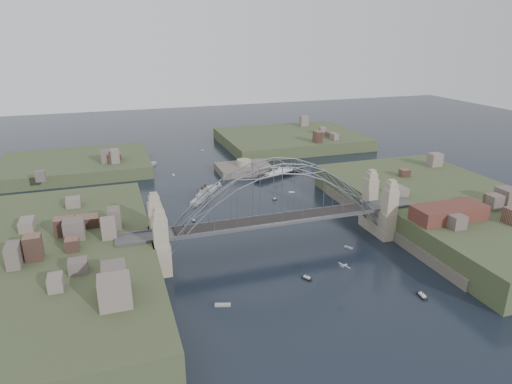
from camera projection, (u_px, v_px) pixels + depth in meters
The scene contains 26 objects.
ground at pixel (277, 247), 123.59m from camera, with size 500.00×500.00×0.00m, color black.
bridge at pixel (278, 205), 119.45m from camera, with size 84.00×13.80×24.60m.
shore_west at pixel (49, 274), 105.79m from camera, with size 50.50×90.00×12.00m.
shore_east at pixel (449, 215), 140.07m from camera, with size 50.50×90.00×12.00m.
headland_nw at pixel (77, 169), 191.81m from camera, with size 60.00×45.00×9.00m, color #394527.
headland_ne at pixel (291, 143), 236.53m from camera, with size 70.00×55.00×9.50m, color #394527.
fort_island at pixel (244, 173), 189.81m from camera, with size 22.00×16.00×9.40m.
wharf_shed at pixel (449, 212), 120.89m from camera, with size 20.00×8.00×4.00m, color #592D26.
finger_pier at pixel (467, 271), 110.02m from camera, with size 4.00×22.00×1.40m, color #454547.
naval_cruiser_near at pixel (204, 194), 161.00m from camera, with size 13.16×17.47×5.83m.
naval_cruiser_far at pixel (147, 166), 195.12m from camera, with size 9.49×12.65×4.73m.
ocean_liner at pixel (279, 174), 183.75m from camera, with size 24.12×13.70×6.14m.
aeroplane at pixel (344, 266), 101.99m from camera, with size 1.96×3.39×0.51m.
small_boat_a at pixel (193, 220), 140.36m from camera, with size 0.95×2.36×1.43m.
small_boat_b at pixel (275, 199), 158.12m from camera, with size 1.71×1.02×1.43m.
small_boat_c at pixel (307, 278), 107.48m from camera, with size 2.08×2.65×1.43m.
small_boat_d at pixel (292, 192), 165.37m from camera, with size 2.29×1.46×0.45m.
small_boat_e at pixel (132, 192), 166.08m from camera, with size 1.62×3.67×0.45m.
small_boat_f at pixel (219, 184), 171.95m from camera, with size 1.61×1.16×2.38m.
small_boat_g at pixel (422, 296), 100.27m from camera, with size 1.37×3.21×1.43m.
small_boat_h at pixel (173, 175), 185.20m from camera, with size 0.72×2.08×0.45m.
small_boat_i at pixel (350, 212), 147.48m from camera, with size 1.85×2.33×0.45m.
small_boat_j at pixel (223, 305), 97.14m from camera, with size 3.61×2.11×0.45m.
small_boat_k at pixel (202, 151), 223.40m from camera, with size 2.22×1.59×0.45m.
small_boat_l at pixel (129, 227), 135.66m from camera, with size 2.47×2.53×0.45m.
small_boat_m at pixel (348, 248), 123.00m from camera, with size 1.84×2.28×0.45m.
Camera 1 is at (-40.77, -103.73, 55.82)m, focal length 31.60 mm.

